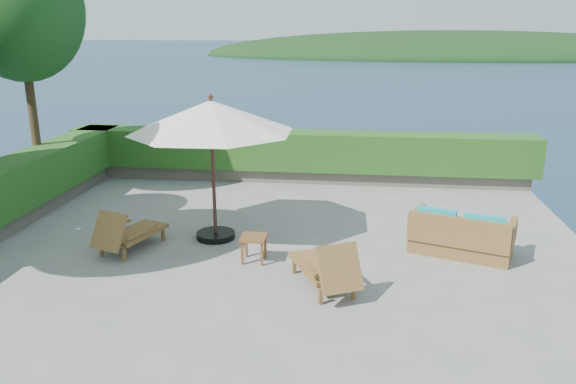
# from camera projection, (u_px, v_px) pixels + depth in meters

# --- Properties ---
(ground) EXTENTS (12.00, 12.00, 0.00)m
(ground) POSITION_uv_depth(u_px,v_px,m) (266.00, 263.00, 9.95)
(ground) COLOR gray
(ground) RESTS_ON ground
(foundation) EXTENTS (12.00, 12.00, 3.00)m
(foundation) POSITION_uv_depth(u_px,v_px,m) (267.00, 341.00, 10.39)
(foundation) COLOR #534D42
(foundation) RESTS_ON ocean
(offshore_island) EXTENTS (126.00, 57.60, 12.60)m
(offshore_island) POSITION_uv_depth(u_px,v_px,m) (451.00, 56.00, 141.23)
(offshore_island) COLOR black
(offshore_island) RESTS_ON ocean
(planter_wall_far) EXTENTS (12.00, 0.60, 0.36)m
(planter_wall_far) POSITION_uv_depth(u_px,v_px,m) (298.00, 175.00, 15.23)
(planter_wall_far) COLOR #655D51
(planter_wall_far) RESTS_ON ground
(hedge_far) EXTENTS (12.40, 0.90, 1.00)m
(hedge_far) POSITION_uv_depth(u_px,v_px,m) (298.00, 150.00, 15.04)
(hedge_far) COLOR #1A3F12
(hedge_far) RESTS_ON planter_wall_far
(tree_far) EXTENTS (2.80, 2.80, 6.03)m
(tree_far) POSITION_uv_depth(u_px,v_px,m) (19.00, 9.00, 12.44)
(tree_far) COLOR #49321C
(tree_far) RESTS_ON ground
(patio_umbrella) EXTENTS (4.11, 4.11, 2.84)m
(patio_umbrella) POSITION_uv_depth(u_px,v_px,m) (211.00, 118.00, 10.47)
(patio_umbrella) COLOR black
(patio_umbrella) RESTS_ON ground
(lounge_left) EXTENTS (1.07, 1.62, 0.87)m
(lounge_left) POSITION_uv_depth(u_px,v_px,m) (128.00, 232.00, 10.42)
(lounge_left) COLOR olive
(lounge_left) RESTS_ON ground
(lounge_right) EXTENTS (1.28, 1.71, 0.92)m
(lounge_right) POSITION_uv_depth(u_px,v_px,m) (326.00, 267.00, 8.86)
(lounge_right) COLOR olive
(lounge_right) RESTS_ON ground
(side_table) EXTENTS (0.45, 0.45, 0.48)m
(side_table) POSITION_uv_depth(u_px,v_px,m) (254.00, 241.00, 9.94)
(side_table) COLOR brown
(side_table) RESTS_ON ground
(wicker_loveseat) EXTENTS (2.01, 1.48, 0.89)m
(wicker_loveseat) POSITION_uv_depth(u_px,v_px,m) (461.00, 236.00, 10.28)
(wicker_loveseat) COLOR olive
(wicker_loveseat) RESTS_ON ground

